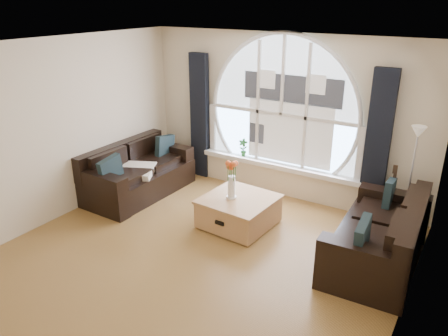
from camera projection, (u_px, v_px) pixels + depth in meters
ground at (187, 266)px, 5.57m from camera, size 5.00×5.50×0.01m
ceiling at (179, 49)px, 4.58m from camera, size 5.00×5.50×0.01m
wall_back at (283, 117)px, 7.25m from camera, size 5.00×0.01×2.70m
wall_left at (45, 135)px, 6.30m from camera, size 0.01×5.50×2.70m
wall_right at (410, 223)px, 3.85m from camera, size 0.01×5.50×2.70m
attic_slope at (391, 108)px, 3.63m from camera, size 0.92×5.50×0.72m
arched_window at (283, 101)px, 7.12m from camera, size 2.60×0.06×2.15m
window_sill at (278, 165)px, 7.48m from camera, size 2.90×0.22×0.08m
window_frame at (282, 101)px, 7.10m from camera, size 2.76×0.08×2.15m
neighbor_house at (290, 109)px, 7.08m from camera, size 1.70×0.02×1.50m
curtain_left at (200, 117)px, 8.01m from camera, size 0.35×0.12×2.30m
curtain_right at (377, 146)px, 6.44m from camera, size 0.35×0.12×2.30m
sofa_left at (139, 172)px, 7.49m from camera, size 1.01×1.96×0.86m
sofa_right at (378, 234)px, 5.54m from camera, size 1.05×1.98×0.86m
coffee_chest at (239, 210)px, 6.50m from camera, size 1.05×1.05×0.49m
throw_blanket at (137, 171)px, 7.27m from camera, size 0.73×0.73×0.10m
vase_flowers at (232, 174)px, 6.28m from camera, size 0.24×0.24×0.70m
floor_lamp at (410, 181)px, 6.11m from camera, size 0.24×0.24×1.60m
guitar at (392, 197)px, 6.25m from camera, size 0.39×0.29×1.06m
potted_plant at (243, 148)px, 7.74m from camera, size 0.19×0.16×0.32m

